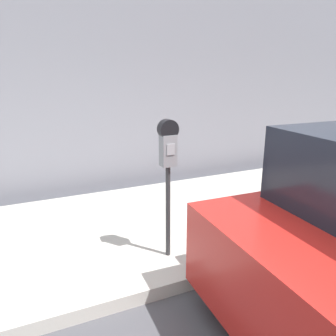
{
  "coord_description": "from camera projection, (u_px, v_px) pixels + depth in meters",
  "views": [
    {
      "loc": [
        -1.19,
        -1.67,
        2.12
      ],
      "look_at": [
        0.14,
        1.3,
        1.16
      ],
      "focal_mm": 35.0,
      "sensor_mm": 36.0,
      "label": 1
    }
  ],
  "objects": [
    {
      "name": "sidewalk",
      "position": [
        131.0,
        229.0,
        4.43
      ],
      "size": [
        24.0,
        2.8,
        0.15
      ],
      "color": "#BCB7AD",
      "rests_on": "ground_plane"
    },
    {
      "name": "parking_meter",
      "position": [
        168.0,
        158.0,
        3.36
      ],
      "size": [
        0.2,
        0.13,
        1.52
      ],
      "color": "#2D2D30",
      "rests_on": "sidewalk"
    }
  ]
}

